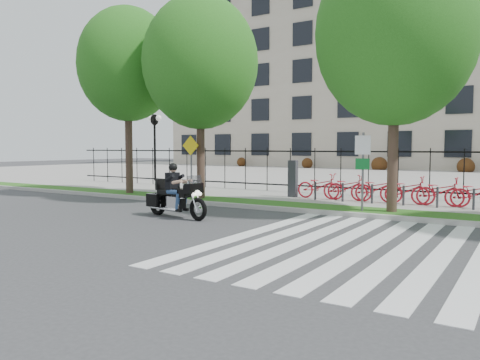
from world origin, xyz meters
The scene contains 16 objects.
ground centered at (0.00, 0.00, 0.00)m, with size 120.00×120.00×0.00m, color #353537.
curb centered at (0.00, 4.10, 0.07)m, with size 60.00×0.20×0.15m, color #A19F98.
grass_verge centered at (0.00, 4.95, 0.07)m, with size 60.00×1.50×0.15m, color #215314.
sidewalk centered at (0.00, 7.45, 0.07)m, with size 60.00×3.50×0.15m, color gray.
plaza centered at (0.00, 25.00, 0.05)m, with size 80.00×34.00×0.10m, color gray.
crosswalk_stripes centered at (4.83, 0.00, 0.01)m, with size 5.70×8.00×0.01m, color silver, non-canonical shape.
iron_fence centered at (0.00, 9.20, 1.15)m, with size 30.00×0.06×2.00m, color black, non-canonical shape.
office_building centered at (0.00, 44.92, 9.97)m, with size 60.00×21.90×20.15m.
lamp_post_left centered at (-12.00, 12.00, 3.21)m, with size 1.06×0.70×4.25m.
street_tree_0 centered at (-7.08, 4.95, 5.80)m, with size 4.34×4.34×8.16m.
street_tree_1 centered at (-3.09, 4.95, 5.51)m, with size 4.57×4.57×8.00m.
street_tree_2 centered at (4.44, 4.95, 5.68)m, with size 4.95×4.95×8.39m.
bike_share_station centered at (5.44, 7.20, 0.66)m, with size 11.14×0.88×1.50m.
sign_pole_regulatory centered at (3.60, 4.58, 1.74)m, with size 0.50×0.09×2.50m.
sign_pole_warning centered at (-3.30, 4.58, 1.74)m, with size 0.78×0.09×2.49m.
motorcycle_rider centered at (-1.15, 1.10, 0.68)m, with size 2.62×0.98×2.03m.
Camera 1 is at (8.20, -10.04, 2.18)m, focal length 35.00 mm.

